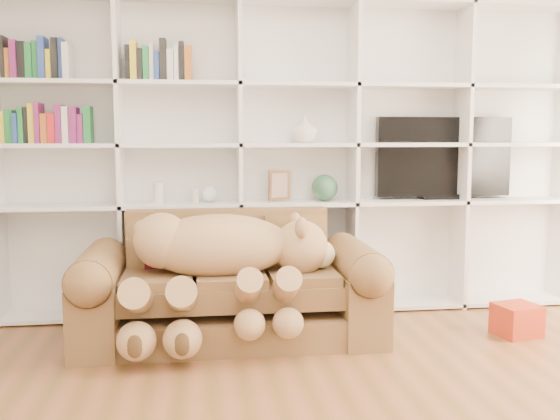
{
  "coord_description": "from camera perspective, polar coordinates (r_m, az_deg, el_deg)",
  "views": [
    {
      "loc": [
        -0.76,
        -2.42,
        1.38
      ],
      "look_at": [
        -0.22,
        1.63,
        0.88
      ],
      "focal_mm": 40.0,
      "sensor_mm": 36.0,
      "label": 1
    }
  ],
  "objects": [
    {
      "name": "wall_back",
      "position": [
        4.98,
        1.19,
        6.6
      ],
      "size": [
        5.0,
        0.02,
        2.7
      ],
      "primitive_type": "cube",
      "color": "white",
      "rests_on": "floor"
    },
    {
      "name": "bookshelf",
      "position": [
        4.81,
        -1.4,
        6.06
      ],
      "size": [
        4.43,
        0.35,
        2.4
      ],
      "color": "white",
      "rests_on": "floor"
    },
    {
      "name": "sofa",
      "position": [
        4.28,
        -4.57,
        -7.44
      ],
      "size": [
        2.01,
        0.87,
        0.85
      ],
      "color": "brown",
      "rests_on": "floor"
    },
    {
      "name": "teddy_bear",
      "position": [
        4.05,
        -5.48,
        -4.53
      ],
      "size": [
        1.41,
        0.8,
        0.81
      ],
      "rotation": [
        0.0,
        0.0,
        -0.13
      ],
      "color": "tan",
      "rests_on": "sofa"
    },
    {
      "name": "throw_pillow",
      "position": [
        4.35,
        -10.15,
        -3.61
      ],
      "size": [
        0.33,
        0.2,
        0.34
      ],
      "primitive_type": "cube",
      "rotation": [
        -0.24,
        0.0,
        0.05
      ],
      "color": "#5A0F24",
      "rests_on": "sofa"
    },
    {
      "name": "gift_box",
      "position": [
        4.65,
        20.83,
        -9.37
      ],
      "size": [
        0.32,
        0.3,
        0.22
      ],
      "primitive_type": "cube",
      "rotation": [
        0.0,
        0.0,
        0.21
      ],
      "color": "#B33117",
      "rests_on": "floor"
    },
    {
      "name": "tv",
      "position": [
        5.17,
        14.71,
        4.57
      ],
      "size": [
        1.1,
        0.18,
        0.65
      ],
      "color": "black",
      "rests_on": "bookshelf"
    },
    {
      "name": "picture_frame",
      "position": [
        4.79,
        -0.06,
        2.29
      ],
      "size": [
        0.18,
        0.1,
        0.23
      ],
      "primitive_type": "cube",
      "rotation": [
        0.0,
        0.0,
        0.4
      ],
      "color": "#53341C",
      "rests_on": "bookshelf"
    },
    {
      "name": "green_vase",
      "position": [
        4.85,
        4.09,
        2.05
      ],
      "size": [
        0.21,
        0.21,
        0.21
      ],
      "primitive_type": "sphere",
      "color": "#2E5A3E",
      "rests_on": "bookshelf"
    },
    {
      "name": "figurine_tall",
      "position": [
        4.76,
        -11.06,
        1.54
      ],
      "size": [
        0.08,
        0.08,
        0.16
      ],
      "primitive_type": "cylinder",
      "rotation": [
        0.0,
        0.0,
        -0.05
      ],
      "color": "beige",
      "rests_on": "bookshelf"
    },
    {
      "name": "figurine_short",
      "position": [
        4.75,
        -7.76,
        1.31
      ],
      "size": [
        0.08,
        0.08,
        0.11
      ],
      "primitive_type": "cylinder",
      "rotation": [
        0.0,
        0.0,
        0.29
      ],
      "color": "beige",
      "rests_on": "bookshelf"
    },
    {
      "name": "snow_globe",
      "position": [
        4.75,
        -6.47,
        1.48
      ],
      "size": [
        0.12,
        0.12,
        0.12
      ],
      "primitive_type": "sphere",
      "color": "white",
      "rests_on": "bookshelf"
    },
    {
      "name": "shelf_vase",
      "position": [
        4.8,
        2.29,
        7.36
      ],
      "size": [
        0.25,
        0.25,
        0.2
      ],
      "primitive_type": "imported",
      "rotation": [
        0.0,
        0.0,
        0.4
      ],
      "color": "silver",
      "rests_on": "bookshelf"
    }
  ]
}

